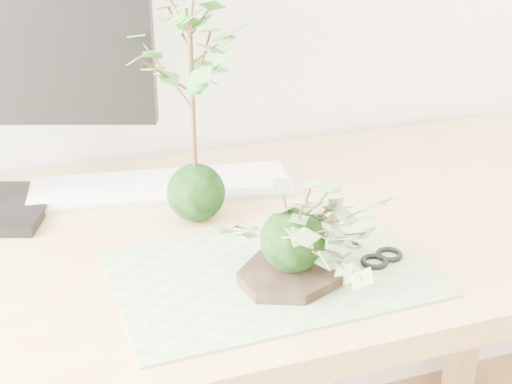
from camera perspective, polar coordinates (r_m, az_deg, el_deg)
desk at (r=1.17m, az=-3.26°, el=-6.96°), size 1.60×0.70×0.74m
cutting_mat at (r=1.01m, az=1.24°, el=-6.47°), size 0.44×0.30×0.00m
stone_dish at (r=0.99m, az=2.88°, el=-6.51°), size 0.22×0.22×0.01m
ivy_kokedama at (r=0.95m, az=3.00°, el=-1.61°), size 0.26×0.26×0.18m
maple_kokedama at (r=1.07m, az=-5.25°, el=11.10°), size 0.23×0.23×0.39m
keyboard at (r=1.27m, az=-7.60°, el=0.48°), size 0.50×0.22×0.02m
scissors at (r=1.06m, az=8.80°, el=-4.91°), size 0.08×0.17×0.01m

